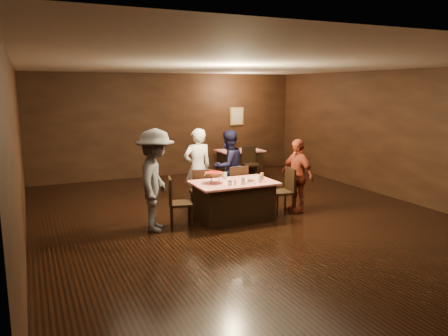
{
  "coord_description": "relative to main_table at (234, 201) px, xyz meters",
  "views": [
    {
      "loc": [
        -3.84,
        -7.41,
        2.58
      ],
      "look_at": [
        -0.31,
        0.4,
        1.0
      ],
      "focal_mm": 35.0,
      "sensor_mm": 36.0,
      "label": 1
    }
  ],
  "objects": [
    {
      "name": "main_table",
      "position": [
        0.0,
        0.0,
        0.0
      ],
      "size": [
        1.6,
        1.0,
        0.77
      ],
      "primitive_type": "cube",
      "color": "red",
      "rests_on": "ground"
    },
    {
      "name": "diner_grey_knit",
      "position": [
        -1.56,
        0.01,
        0.55
      ],
      "size": [
        1.13,
        1.38,
        1.87
      ],
      "primitive_type": "imported",
      "rotation": [
        0.0,
        0.0,
        1.15
      ],
      "color": "#56565A",
      "rests_on": "ground"
    },
    {
      "name": "chair_end_left",
      "position": [
        -1.1,
        -0.0,
        0.09
      ],
      "size": [
        0.51,
        0.51,
        0.95
      ],
      "primitive_type": "cube",
      "rotation": [
        0.0,
        0.0,
        1.33
      ],
      "color": "black",
      "rests_on": "ground"
    },
    {
      "name": "diner_white_jacket",
      "position": [
        -0.27,
        1.28,
        0.48
      ],
      "size": [
        0.63,
        0.42,
        1.72
      ],
      "primitive_type": "imported",
      "rotation": [
        0.0,
        0.0,
        3.13
      ],
      "color": "white",
      "rests_on": "ground"
    },
    {
      "name": "plate_empty",
      "position": [
        0.55,
        0.15,
        0.39
      ],
      "size": [
        0.25,
        0.25,
        0.01
      ],
      "primitive_type": "cylinder",
      "color": "white",
      "rests_on": "main_table"
    },
    {
      "name": "room",
      "position": [
        0.24,
        -0.1,
        1.75
      ],
      "size": [
        10.0,
        10.04,
        3.02
      ],
      "color": "black",
      "rests_on": "ground"
    },
    {
      "name": "back_table",
      "position": [
        2.07,
        3.93,
        0.0
      ],
      "size": [
        1.3,
        0.9,
        0.77
      ],
      "primitive_type": "cube",
      "color": "red",
      "rests_on": "ground"
    },
    {
      "name": "napkin_left",
      "position": [
        -0.15,
        -0.05,
        0.39
      ],
      "size": [
        0.21,
        0.21,
        0.01
      ],
      "primitive_type": "cube",
      "rotation": [
        0.0,
        0.0,
        -0.35
      ],
      "color": "white",
      "rests_on": "main_table"
    },
    {
      "name": "chair_end_right",
      "position": [
        1.1,
        -0.0,
        0.09
      ],
      "size": [
        0.46,
        0.46,
        0.95
      ],
      "primitive_type": "cube",
      "rotation": [
        0.0,
        0.0,
        -1.68
      ],
      "color": "black",
      "rests_on": "ground"
    },
    {
      "name": "chair_back_far",
      "position": [
        2.07,
        4.53,
        0.09
      ],
      "size": [
        0.48,
        0.48,
        0.95
      ],
      "primitive_type": "cube",
      "rotation": [
        0.0,
        0.0,
        3.28
      ],
      "color": "black",
      "rests_on": "ground"
    },
    {
      "name": "chair_far_left",
      "position": [
        -0.4,
        0.75,
        0.09
      ],
      "size": [
        0.49,
        0.49,
        0.95
      ],
      "primitive_type": "cube",
      "rotation": [
        0.0,
        0.0,
        2.96
      ],
      "color": "black",
      "rests_on": "ground"
    },
    {
      "name": "chair_back_near",
      "position": [
        2.07,
        3.23,
        0.09
      ],
      "size": [
        0.49,
        0.49,
        0.95
      ],
      "primitive_type": "cube",
      "rotation": [
        0.0,
        0.0,
        -0.19
      ],
      "color": "black",
      "rests_on": "ground"
    },
    {
      "name": "glass_amber",
      "position": [
        0.6,
        -0.05,
        0.46
      ],
      "size": [
        0.08,
        0.08,
        0.14
      ],
      "primitive_type": "cylinder",
      "color": "#BF7F26",
      "rests_on": "main_table"
    },
    {
      "name": "condiments",
      "position": [
        -0.18,
        -0.28,
        0.43
      ],
      "size": [
        0.17,
        0.1,
        0.09
      ],
      "color": "silver",
      "rests_on": "main_table"
    },
    {
      "name": "glass_front_left",
      "position": [
        0.05,
        -0.3,
        0.46
      ],
      "size": [
        0.08,
        0.08,
        0.14
      ],
      "primitive_type": "cylinder",
      "color": "silver",
      "rests_on": "main_table"
    },
    {
      "name": "pizza_stand",
      "position": [
        -0.4,
        0.05,
        0.57
      ],
      "size": [
        0.38,
        0.38,
        0.22
      ],
      "color": "black",
      "rests_on": "main_table"
    },
    {
      "name": "diner_navy_hoodie",
      "position": [
        0.48,
        1.28,
        0.44
      ],
      "size": [
        0.96,
        0.84,
        1.66
      ],
      "primitive_type": "imported",
      "rotation": [
        0.0,
        0.0,
        3.44
      ],
      "color": "black",
      "rests_on": "ground"
    },
    {
      "name": "glass_front_right",
      "position": [
        0.45,
        -0.25,
        0.46
      ],
      "size": [
        0.08,
        0.08,
        0.14
      ],
      "primitive_type": "cylinder",
      "color": "silver",
      "rests_on": "main_table"
    },
    {
      "name": "plate_with_slice",
      "position": [
        0.25,
        -0.18,
        0.41
      ],
      "size": [
        0.25,
        0.25,
        0.06
      ],
      "color": "white",
      "rests_on": "main_table"
    },
    {
      "name": "chair_far_right",
      "position": [
        0.4,
        0.75,
        0.09
      ],
      "size": [
        0.45,
        0.45,
        0.95
      ],
      "primitive_type": "cube",
      "rotation": [
        0.0,
        0.0,
        3.08
      ],
      "color": "black",
      "rests_on": "ground"
    },
    {
      "name": "glass_back",
      "position": [
        -0.05,
        0.3,
        0.46
      ],
      "size": [
        0.08,
        0.08,
        0.14
      ],
      "primitive_type": "cylinder",
      "color": "silver",
      "rests_on": "main_table"
    },
    {
      "name": "napkin_center",
      "position": [
        0.3,
        -0.0,
        0.39
      ],
      "size": [
        0.19,
        0.19,
        0.01
      ],
      "primitive_type": "cube",
      "rotation": [
        0.0,
        0.0,
        0.21
      ],
      "color": "white",
      "rests_on": "main_table"
    },
    {
      "name": "diner_red_shirt",
      "position": [
        1.48,
        0.03,
        0.38
      ],
      "size": [
        0.51,
        0.95,
        1.54
      ],
      "primitive_type": "imported",
      "rotation": [
        0.0,
        0.0,
        -1.42
      ],
      "color": "#9D3B24",
      "rests_on": "ground"
    }
  ]
}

